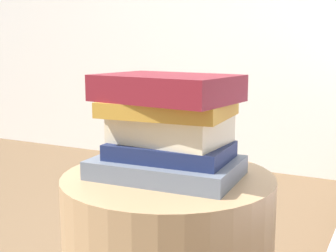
% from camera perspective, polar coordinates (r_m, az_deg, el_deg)
% --- Properties ---
extents(book_slate, '(0.30, 0.21, 0.04)m').
position_cam_1_polar(book_slate, '(0.95, 0.03, -5.26)').
color(book_slate, slate).
rests_on(book_slate, side_table).
extents(book_navy, '(0.25, 0.17, 0.03)m').
position_cam_1_polar(book_navy, '(0.94, 0.39, -3.07)').
color(book_navy, '#19234C').
rests_on(book_navy, book_slate).
extents(book_cream, '(0.24, 0.17, 0.06)m').
position_cam_1_polar(book_cream, '(0.95, 0.11, -0.29)').
color(book_cream, beige).
rests_on(book_cream, book_navy).
extents(book_ochre, '(0.26, 0.19, 0.03)m').
position_cam_1_polar(book_ochre, '(0.93, -0.02, 2.28)').
color(book_ochre, '#B7842D').
rests_on(book_ochre, book_cream).
extents(book_maroon, '(0.29, 0.22, 0.05)m').
position_cam_1_polar(book_maroon, '(0.92, -0.40, 4.82)').
color(book_maroon, maroon).
rests_on(book_maroon, book_ochre).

